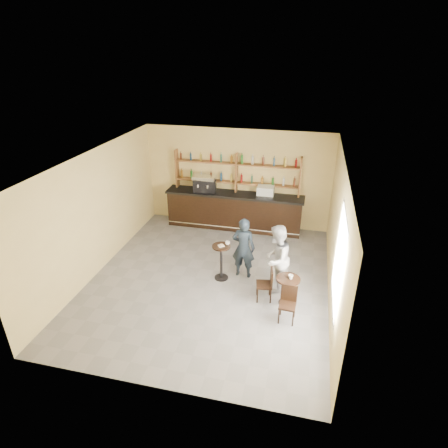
% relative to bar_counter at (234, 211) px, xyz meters
% --- Properties ---
extents(floor, '(7.00, 7.00, 0.00)m').
position_rel_bar_counter_xyz_m(floor, '(0.01, -3.15, -0.60)').
color(floor, slate).
rests_on(floor, ground).
extents(ceiling, '(7.00, 7.00, 0.00)m').
position_rel_bar_counter_xyz_m(ceiling, '(0.01, -3.15, 2.60)').
color(ceiling, white).
rests_on(ceiling, wall_back).
extents(wall_back, '(7.00, 0.00, 7.00)m').
position_rel_bar_counter_xyz_m(wall_back, '(0.01, 0.35, 1.00)').
color(wall_back, '#DDC47D').
rests_on(wall_back, floor).
extents(wall_front, '(7.00, 0.00, 7.00)m').
position_rel_bar_counter_xyz_m(wall_front, '(0.01, -6.65, 1.00)').
color(wall_front, '#DDC47D').
rests_on(wall_front, floor).
extents(wall_left, '(0.00, 7.00, 7.00)m').
position_rel_bar_counter_xyz_m(wall_left, '(-2.99, -3.15, 1.00)').
color(wall_left, '#DDC47D').
rests_on(wall_left, floor).
extents(wall_right, '(0.00, 7.00, 7.00)m').
position_rel_bar_counter_xyz_m(wall_right, '(3.01, -3.15, 1.00)').
color(wall_right, '#DDC47D').
rests_on(wall_right, floor).
extents(window_pane, '(0.00, 2.00, 2.00)m').
position_rel_bar_counter_xyz_m(window_pane, '(3.01, -4.35, 1.10)').
color(window_pane, white).
rests_on(window_pane, wall_right).
extents(window_frame, '(0.04, 1.70, 2.10)m').
position_rel_bar_counter_xyz_m(window_frame, '(3.00, -4.35, 1.10)').
color(window_frame, black).
rests_on(window_frame, wall_right).
extents(shelf_unit, '(4.00, 0.26, 1.40)m').
position_rel_bar_counter_xyz_m(shelf_unit, '(0.01, 0.22, 1.21)').
color(shelf_unit, brown).
rests_on(shelf_unit, wall_back).
extents(liquor_bottles, '(3.68, 0.10, 1.00)m').
position_rel_bar_counter_xyz_m(liquor_bottles, '(0.01, 0.22, 1.38)').
color(liquor_bottles, '#8C5919').
rests_on(liquor_bottles, shelf_unit).
extents(bar_counter, '(4.45, 0.87, 1.20)m').
position_rel_bar_counter_xyz_m(bar_counter, '(0.00, 0.00, 0.00)').
color(bar_counter, black).
rests_on(bar_counter, floor).
extents(espresso_machine, '(0.79, 0.58, 0.52)m').
position_rel_bar_counter_xyz_m(espresso_machine, '(-0.98, 0.00, 0.86)').
color(espresso_machine, black).
rests_on(espresso_machine, bar_counter).
extents(pastry_case, '(0.54, 0.43, 0.32)m').
position_rel_bar_counter_xyz_m(pastry_case, '(1.00, 0.00, 0.76)').
color(pastry_case, silver).
rests_on(pastry_case, bar_counter).
extents(pedestal_table, '(0.60, 0.60, 0.96)m').
position_rel_bar_counter_xyz_m(pedestal_table, '(0.30, -3.01, -0.12)').
color(pedestal_table, black).
rests_on(pedestal_table, floor).
extents(napkin, '(0.21, 0.21, 0.00)m').
position_rel_bar_counter_xyz_m(napkin, '(0.30, -3.01, 0.36)').
color(napkin, white).
rests_on(napkin, pedestal_table).
extents(donut, '(0.13, 0.13, 0.04)m').
position_rel_bar_counter_xyz_m(donut, '(0.31, -3.02, 0.39)').
color(donut, tan).
rests_on(donut, napkin).
extents(cup_pedestal, '(0.15, 0.15, 0.09)m').
position_rel_bar_counter_xyz_m(cup_pedestal, '(0.44, -2.91, 0.41)').
color(cup_pedestal, white).
rests_on(cup_pedestal, pedestal_table).
extents(man_main, '(0.62, 0.42, 1.65)m').
position_rel_bar_counter_xyz_m(man_main, '(0.82, -2.75, 0.22)').
color(man_main, black).
rests_on(man_main, floor).
extents(cafe_table, '(0.73, 0.73, 0.71)m').
position_rel_bar_counter_xyz_m(cafe_table, '(2.04, -3.69, -0.25)').
color(cafe_table, black).
rests_on(cafe_table, floor).
extents(cup_cafe, '(0.14, 0.14, 0.10)m').
position_rel_bar_counter_xyz_m(cup_cafe, '(2.09, -3.69, 0.15)').
color(cup_cafe, white).
rests_on(cup_cafe, cafe_table).
extents(chair_west, '(0.42, 0.42, 0.84)m').
position_rel_bar_counter_xyz_m(chair_west, '(1.49, -3.64, -0.18)').
color(chair_west, black).
rests_on(chair_west, floor).
extents(chair_south, '(0.38, 0.38, 0.83)m').
position_rel_bar_counter_xyz_m(chair_south, '(2.09, -4.29, -0.19)').
color(chair_south, black).
rests_on(chair_south, floor).
extents(patron_second, '(0.88, 1.00, 1.74)m').
position_rel_bar_counter_xyz_m(patron_second, '(1.70, -3.17, 0.27)').
color(patron_second, '#9D9DA2').
rests_on(patron_second, floor).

